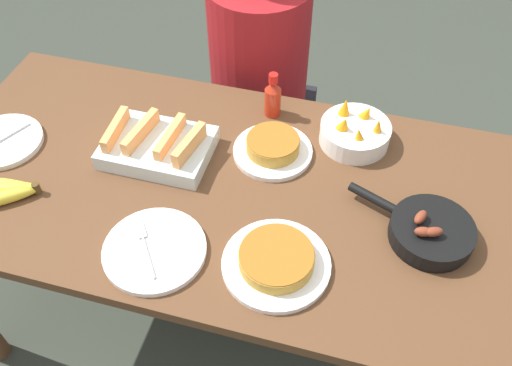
{
  "coord_description": "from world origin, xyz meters",
  "views": [
    {
      "loc": [
        0.25,
        -0.93,
        1.89
      ],
      "look_at": [
        0.0,
        0.0,
        0.81
      ],
      "focal_mm": 38.0,
      "sensor_mm": 36.0,
      "label": 1
    }
  ],
  "objects_px": {
    "melon_tray": "(157,146)",
    "banana_bunch": "(6,191)",
    "empty_plate_far_left": "(3,141)",
    "frittata_plate_center": "(273,148)",
    "frittata_plate_side": "(276,261)",
    "hot_sauce_bottle": "(273,97)",
    "fruit_bowl_mango": "(355,132)",
    "skillet": "(429,231)",
    "person_figure": "(259,104)",
    "empty_plate_near_front": "(155,250)"
  },
  "relations": [
    {
      "from": "hot_sauce_bottle",
      "to": "empty_plate_far_left",
      "type": "bearing_deg",
      "value": -155.09
    },
    {
      "from": "frittata_plate_side",
      "to": "banana_bunch",
      "type": "bearing_deg",
      "value": 177.87
    },
    {
      "from": "fruit_bowl_mango",
      "to": "person_figure",
      "type": "xyz_separation_m",
      "value": [
        -0.39,
        0.39,
        -0.3
      ]
    },
    {
      "from": "empty_plate_far_left",
      "to": "fruit_bowl_mango",
      "type": "bearing_deg",
      "value": 15.93
    },
    {
      "from": "fruit_bowl_mango",
      "to": "hot_sauce_bottle",
      "type": "height_order",
      "value": "hot_sauce_bottle"
    },
    {
      "from": "empty_plate_far_left",
      "to": "person_figure",
      "type": "bearing_deg",
      "value": 48.36
    },
    {
      "from": "frittata_plate_center",
      "to": "hot_sauce_bottle",
      "type": "distance_m",
      "value": 0.18
    },
    {
      "from": "empty_plate_far_left",
      "to": "frittata_plate_side",
      "type": "bearing_deg",
      "value": -12.91
    },
    {
      "from": "hot_sauce_bottle",
      "to": "person_figure",
      "type": "xyz_separation_m",
      "value": [
        -0.13,
        0.33,
        -0.33
      ]
    },
    {
      "from": "frittata_plate_side",
      "to": "person_figure",
      "type": "xyz_separation_m",
      "value": [
        -0.28,
        0.87,
        -0.28
      ]
    },
    {
      "from": "person_figure",
      "to": "skillet",
      "type": "bearing_deg",
      "value": -47.81
    },
    {
      "from": "empty_plate_near_front",
      "to": "person_figure",
      "type": "bearing_deg",
      "value": 88.76
    },
    {
      "from": "frittata_plate_center",
      "to": "empty_plate_far_left",
      "type": "relative_size",
      "value": 1.0
    },
    {
      "from": "skillet",
      "to": "fruit_bowl_mango",
      "type": "xyz_separation_m",
      "value": [
        -0.23,
        0.3,
        0.01
      ]
    },
    {
      "from": "frittata_plate_center",
      "to": "person_figure",
      "type": "height_order",
      "value": "person_figure"
    },
    {
      "from": "frittata_plate_side",
      "to": "empty_plate_far_left",
      "type": "relative_size",
      "value": 1.15
    },
    {
      "from": "frittata_plate_side",
      "to": "frittata_plate_center",
      "type": "bearing_deg",
      "value": 105.43
    },
    {
      "from": "fruit_bowl_mango",
      "to": "hot_sauce_bottle",
      "type": "bearing_deg",
      "value": 167.87
    },
    {
      "from": "empty_plate_near_front",
      "to": "hot_sauce_bottle",
      "type": "relative_size",
      "value": 1.71
    },
    {
      "from": "empty_plate_near_front",
      "to": "fruit_bowl_mango",
      "type": "xyz_separation_m",
      "value": [
        0.41,
        0.52,
        0.03
      ]
    },
    {
      "from": "frittata_plate_side",
      "to": "hot_sauce_bottle",
      "type": "bearing_deg",
      "value": 105.14
    },
    {
      "from": "person_figure",
      "to": "banana_bunch",
      "type": "bearing_deg",
      "value": -119.18
    },
    {
      "from": "banana_bunch",
      "to": "melon_tray",
      "type": "height_order",
      "value": "melon_tray"
    },
    {
      "from": "frittata_plate_side",
      "to": "fruit_bowl_mango",
      "type": "distance_m",
      "value": 0.5
    },
    {
      "from": "melon_tray",
      "to": "empty_plate_near_front",
      "type": "xyz_separation_m",
      "value": [
        0.12,
        -0.32,
        -0.02
      ]
    },
    {
      "from": "melon_tray",
      "to": "hot_sauce_bottle",
      "type": "bearing_deg",
      "value": 43.41
    },
    {
      "from": "melon_tray",
      "to": "frittata_plate_center",
      "type": "height_order",
      "value": "melon_tray"
    },
    {
      "from": "banana_bunch",
      "to": "person_figure",
      "type": "xyz_separation_m",
      "value": [
        0.47,
        0.84,
        -0.28
      ]
    },
    {
      "from": "empty_plate_far_left",
      "to": "frittata_plate_center",
      "type": "bearing_deg",
      "value": 12.37
    },
    {
      "from": "melon_tray",
      "to": "skillet",
      "type": "distance_m",
      "value": 0.77
    },
    {
      "from": "melon_tray",
      "to": "empty_plate_far_left",
      "type": "relative_size",
      "value": 1.31
    },
    {
      "from": "frittata_plate_center",
      "to": "frittata_plate_side",
      "type": "height_order",
      "value": "frittata_plate_center"
    },
    {
      "from": "skillet",
      "to": "frittata_plate_side",
      "type": "xyz_separation_m",
      "value": [
        -0.35,
        -0.18,
        -0.01
      ]
    },
    {
      "from": "fruit_bowl_mango",
      "to": "skillet",
      "type": "bearing_deg",
      "value": -52.45
    },
    {
      "from": "banana_bunch",
      "to": "skillet",
      "type": "relative_size",
      "value": 0.62
    },
    {
      "from": "empty_plate_far_left",
      "to": "fruit_bowl_mango",
      "type": "distance_m",
      "value": 1.03
    },
    {
      "from": "fruit_bowl_mango",
      "to": "frittata_plate_center",
      "type": "bearing_deg",
      "value": -152.47
    },
    {
      "from": "empty_plate_far_left",
      "to": "hot_sauce_bottle",
      "type": "distance_m",
      "value": 0.8
    },
    {
      "from": "banana_bunch",
      "to": "fruit_bowl_mango",
      "type": "xyz_separation_m",
      "value": [
        0.86,
        0.45,
        0.02
      ]
    },
    {
      "from": "empty_plate_far_left",
      "to": "hot_sauce_bottle",
      "type": "relative_size",
      "value": 1.53
    },
    {
      "from": "hot_sauce_bottle",
      "to": "empty_plate_near_front",
      "type": "bearing_deg",
      "value": -104.77
    },
    {
      "from": "frittata_plate_side",
      "to": "hot_sauce_bottle",
      "type": "xyz_separation_m",
      "value": [
        -0.15,
        0.54,
        0.04
      ]
    },
    {
      "from": "melon_tray",
      "to": "banana_bunch",
      "type": "bearing_deg",
      "value": -142.58
    },
    {
      "from": "fruit_bowl_mango",
      "to": "person_figure",
      "type": "relative_size",
      "value": 0.16
    },
    {
      "from": "banana_bunch",
      "to": "empty_plate_near_front",
      "type": "distance_m",
      "value": 0.46
    },
    {
      "from": "frittata_plate_center",
      "to": "empty_plate_far_left",
      "type": "bearing_deg",
      "value": -167.63
    },
    {
      "from": "skillet",
      "to": "fruit_bowl_mango",
      "type": "height_order",
      "value": "fruit_bowl_mango"
    },
    {
      "from": "melon_tray",
      "to": "frittata_plate_center",
      "type": "relative_size",
      "value": 1.32
    },
    {
      "from": "fruit_bowl_mango",
      "to": "hot_sauce_bottle",
      "type": "relative_size",
      "value": 1.36
    },
    {
      "from": "empty_plate_far_left",
      "to": "empty_plate_near_front",
      "type": "bearing_deg",
      "value": -22.6
    }
  ]
}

